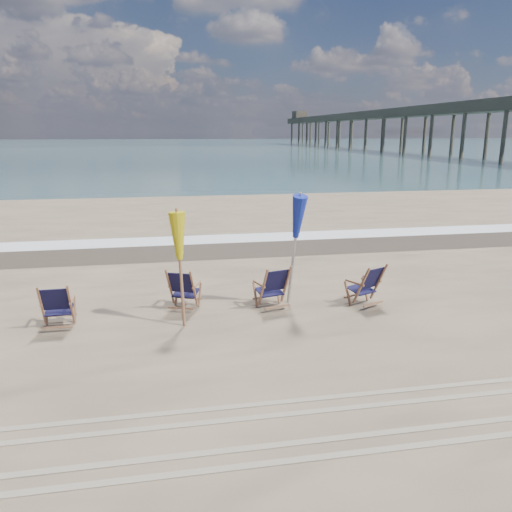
{
  "coord_description": "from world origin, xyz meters",
  "views": [
    {
      "loc": [
        -1.88,
        -7.97,
        3.48
      ],
      "look_at": [
        0.0,
        2.2,
        0.9
      ],
      "focal_mm": 35.0,
      "sensor_mm": 36.0,
      "label": 1
    }
  ],
  "objects_px": {
    "beach_chair_2": "(286,286)",
    "umbrella_yellow": "(180,242)",
    "beach_chair_1": "(194,290)",
    "fishing_pier": "(398,125)",
    "beach_chair_0": "(71,306)",
    "umbrella_blue": "(294,220)",
    "beach_chair_3": "(379,283)"
  },
  "relations": [
    {
      "from": "umbrella_blue",
      "to": "fishing_pier",
      "type": "relative_size",
      "value": 0.02
    },
    {
      "from": "beach_chair_0",
      "to": "umbrella_yellow",
      "type": "height_order",
      "value": "umbrella_yellow"
    },
    {
      "from": "beach_chair_0",
      "to": "fishing_pier",
      "type": "bearing_deg",
      "value": -120.66
    },
    {
      "from": "umbrella_yellow",
      "to": "beach_chair_0",
      "type": "bearing_deg",
      "value": 173.96
    },
    {
      "from": "beach_chair_1",
      "to": "fishing_pier",
      "type": "distance_m",
      "value": 82.64
    },
    {
      "from": "umbrella_yellow",
      "to": "umbrella_blue",
      "type": "bearing_deg",
      "value": 16.27
    },
    {
      "from": "beach_chair_3",
      "to": "fishing_pier",
      "type": "xyz_separation_m",
      "value": [
        35.62,
        72.79,
        4.19
      ]
    },
    {
      "from": "beach_chair_1",
      "to": "fishing_pier",
      "type": "bearing_deg",
      "value": -96.29
    },
    {
      "from": "beach_chair_2",
      "to": "umbrella_yellow",
      "type": "height_order",
      "value": "umbrella_yellow"
    },
    {
      "from": "beach_chair_1",
      "to": "umbrella_yellow",
      "type": "bearing_deg",
      "value": 92.19
    },
    {
      "from": "beach_chair_3",
      "to": "beach_chair_2",
      "type": "bearing_deg",
      "value": -29.14
    },
    {
      "from": "beach_chair_0",
      "to": "umbrella_yellow",
      "type": "relative_size",
      "value": 0.42
    },
    {
      "from": "beach_chair_0",
      "to": "beach_chair_3",
      "type": "distance_m",
      "value": 6.01
    },
    {
      "from": "beach_chair_1",
      "to": "umbrella_blue",
      "type": "height_order",
      "value": "umbrella_blue"
    },
    {
      "from": "umbrella_blue",
      "to": "umbrella_yellow",
      "type": "bearing_deg",
      "value": -163.73
    },
    {
      "from": "beach_chair_0",
      "to": "umbrella_yellow",
      "type": "bearing_deg",
      "value": 172.98
    },
    {
      "from": "beach_chair_0",
      "to": "beach_chair_1",
      "type": "distance_m",
      "value": 2.29
    },
    {
      "from": "beach_chair_0",
      "to": "fishing_pier",
      "type": "height_order",
      "value": "fishing_pier"
    },
    {
      "from": "beach_chair_3",
      "to": "umbrella_blue",
      "type": "distance_m",
      "value": 2.23
    },
    {
      "from": "beach_chair_0",
      "to": "umbrella_blue",
      "type": "bearing_deg",
      "value": -174.91
    },
    {
      "from": "beach_chair_3",
      "to": "umbrella_yellow",
      "type": "bearing_deg",
      "value": -18.19
    },
    {
      "from": "beach_chair_0",
      "to": "beach_chair_3",
      "type": "xyz_separation_m",
      "value": [
        6.0,
        0.23,
        0.01
      ]
    },
    {
      "from": "beach_chair_2",
      "to": "beach_chair_3",
      "type": "height_order",
      "value": "beach_chair_2"
    },
    {
      "from": "beach_chair_0",
      "to": "beach_chair_2",
      "type": "height_order",
      "value": "beach_chair_2"
    },
    {
      "from": "beach_chair_2",
      "to": "umbrella_yellow",
      "type": "bearing_deg",
      "value": 1.1
    },
    {
      "from": "fishing_pier",
      "to": "beach_chair_0",
      "type": "bearing_deg",
      "value": -119.68
    },
    {
      "from": "beach_chair_2",
      "to": "umbrella_yellow",
      "type": "distance_m",
      "value": 2.46
    },
    {
      "from": "beach_chair_3",
      "to": "fishing_pier",
      "type": "bearing_deg",
      "value": -140.51
    },
    {
      "from": "beach_chair_0",
      "to": "umbrella_yellow",
      "type": "xyz_separation_m",
      "value": [
        1.98,
        -0.21,
        1.13
      ]
    },
    {
      "from": "umbrella_yellow",
      "to": "beach_chair_1",
      "type": "bearing_deg",
      "value": 69.97
    },
    {
      "from": "fishing_pier",
      "to": "umbrella_yellow",
      "type": "bearing_deg",
      "value": -118.43
    },
    {
      "from": "umbrella_yellow",
      "to": "umbrella_blue",
      "type": "height_order",
      "value": "umbrella_blue"
    }
  ]
}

